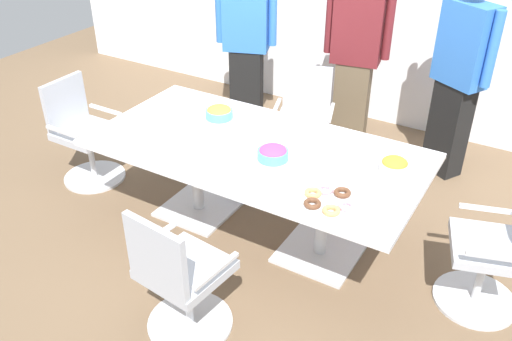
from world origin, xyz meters
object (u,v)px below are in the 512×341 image
Objects in this scene: office_chair_3 at (303,125)px; snack_bowl_chips_yellow at (219,112)px; person_standing_0 at (246,42)px; napkin_pile at (169,142)px; person_standing_1 at (356,54)px; office_chair_1 at (180,281)px; donut_platter at (329,200)px; person_standing_2 at (459,74)px; office_chair_0 at (84,137)px; snack_bowl_chips_orange at (394,166)px; conference_table at (256,162)px; snack_bowl_candy_mix at (273,153)px; office_chair_2 at (496,255)px.

snack_bowl_chips_yellow is at bearing 49.95° from office_chair_3.
person_standing_0 reaches higher than napkin_pile.
person_standing_1 is 9.18× the size of napkin_pile.
donut_platter is (0.61, 0.72, 0.36)m from office_chair_1.
office_chair_1 reaches higher than napkin_pile.
person_standing_0 reaches higher than office_chair_1.
person_standing_2 is at bearing -172.73° from office_chair_3.
office_chair_0 reaches higher than napkin_pile.
napkin_pile is at bearing -93.91° from snack_bowl_chips_yellow.
snack_bowl_chips_orange is (0.83, 1.25, 0.40)m from office_chair_1.
conference_table is 7.11× the size of donut_platter.
conference_table is at bearing 79.56° from office_chair_3.
snack_bowl_chips_orange is (2.66, 0.24, 0.40)m from office_chair_0.
napkin_pile is (-0.72, -0.23, -0.00)m from snack_bowl_candy_mix.
person_standing_2 is at bearing 82.50° from donut_platter.
office_chair_0 reaches higher than snack_bowl_chips_orange.
person_standing_2 is at bearing 43.15° from snack_bowl_chips_yellow.
napkin_pile is (-0.53, -0.32, 0.17)m from conference_table.
office_chair_2 is 2.10m from office_chair_3.
person_standing_1 is 1.80m from snack_bowl_candy_mix.
office_chair_1 is 1.09m from napkin_pile.
person_standing_1 is at bearing 108.03° from donut_platter.
snack_bowl_chips_yellow is at bearing 153.07° from snack_bowl_candy_mix.
office_chair_2 is at bearing 43.86° from office_chair_1.
office_chair_3 is 0.99m from snack_bowl_chips_yellow.
office_chair_0 reaches higher than snack_bowl_candy_mix.
person_standing_0 is (-1.05, 1.58, 0.26)m from conference_table.
conference_table is 1.35× the size of person_standing_1.
person_standing_0 is 2.08m from snack_bowl_candy_mix.
office_chair_3 is 4.22× the size of snack_bowl_candy_mix.
snack_bowl_chips_yellow is (-0.62, 1.35, 0.39)m from office_chair_1.
office_chair_0 is at bearing 168.73° from napkin_pile.
person_standing_2 is (1.16, 0.55, 0.54)m from office_chair_3.
person_standing_0 is at bearing 123.69° from conference_table.
snack_bowl_chips_yellow is (-0.34, -0.84, 0.39)m from office_chair_3.
conference_table is 11.14× the size of snack_bowl_chips_yellow.
office_chair_2 is (1.70, 0.10, -0.22)m from conference_table.
snack_bowl_chips_orange is 0.58m from donut_platter.
snack_bowl_candy_mix is at bearing 90.06° from office_chair_0.
office_chair_3 is 4.77× the size of snack_bowl_chips_orange.
snack_bowl_candy_mix is (0.19, -0.09, 0.17)m from conference_table.
office_chair_2 reaches higher than donut_platter.
office_chair_2 and office_chair_3 have the same top height.
office_chair_1 is 2.22m from office_chair_3.
person_standing_2 reaches higher than office_chair_3.
person_standing_0 reaches higher than donut_platter.
napkin_pile is at bearing -162.11° from snack_bowl_candy_mix.
office_chair_1 is at bearing 61.13° from office_chair_0.
donut_platter is at bearing -2.55° from napkin_pile.
office_chair_1 is 0.51× the size of person_standing_2.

